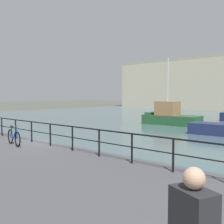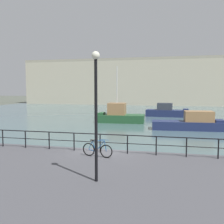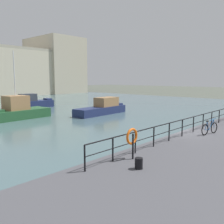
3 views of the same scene
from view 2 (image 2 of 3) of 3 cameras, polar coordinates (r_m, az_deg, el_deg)
ground_plane at (r=15.84m, az=-1.95°, el=-11.34°), size 240.00×240.00×0.00m
water_basin at (r=45.26m, az=7.85°, el=-0.43°), size 80.00×60.00×0.01m
quay_promenade at (r=9.93m, az=-12.14°, el=-19.27°), size 56.00×13.00×0.86m
harbor_building at (r=74.50m, az=14.84°, el=6.67°), size 73.81×17.35×16.92m
moored_red_daysailer at (r=41.62m, az=12.28°, el=0.06°), size 6.87×2.49×2.17m
moored_blue_motorboat at (r=29.01m, az=17.41°, el=-2.34°), size 7.81×2.46×2.07m
moored_harbor_tender at (r=33.82m, az=1.65°, el=-0.78°), size 6.33×2.99×7.41m
quay_railing at (r=14.55m, az=0.37°, el=-6.34°), size 20.89×0.07×1.08m
parked_bicycle at (r=13.81m, az=-3.32°, el=-8.47°), size 1.75×0.38×0.98m
quay_lamp_post at (r=9.83m, az=-3.63°, el=2.58°), size 0.32×0.32×5.09m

